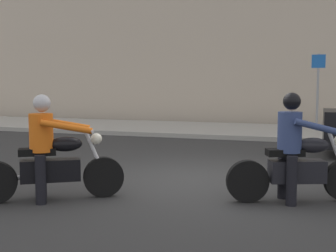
% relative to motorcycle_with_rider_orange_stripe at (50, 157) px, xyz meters
% --- Properties ---
extents(ground_plane, '(80.00, 80.00, 0.00)m').
position_rel_motorcycle_with_rider_orange_stripe_xyz_m(ground_plane, '(1.70, 1.94, -0.64)').
color(ground_plane, '#2C2C2C').
extents(sidewalk_slab, '(40.00, 4.40, 0.14)m').
position_rel_motorcycle_with_rider_orange_stripe_xyz_m(sidewalk_slab, '(1.70, 9.94, -0.57)').
color(sidewalk_slab, '#99968E').
rests_on(sidewalk_slab, ground_plane).
extents(motorcycle_with_rider_orange_stripe, '(1.85, 1.26, 1.55)m').
position_rel_motorcycle_with_rider_orange_stripe_xyz_m(motorcycle_with_rider_orange_stripe, '(0.00, 0.00, 0.00)').
color(motorcycle_with_rider_orange_stripe, black).
rests_on(motorcycle_with_rider_orange_stripe, ground_plane).
extents(motorcycle_with_rider_denim_blue, '(1.94, 0.95, 1.57)m').
position_rel_motorcycle_with_rider_orange_stripe_xyz_m(motorcycle_with_rider_denim_blue, '(3.40, 1.04, 0.01)').
color(motorcycle_with_rider_denim_blue, black).
rests_on(motorcycle_with_rider_denim_blue, ground_plane).
extents(street_sign_post, '(0.44, 0.08, 2.56)m').
position_rel_motorcycle_with_rider_orange_stripe_xyz_m(street_sign_post, '(3.70, 10.13, 1.05)').
color(street_sign_post, gray).
rests_on(street_sign_post, sidewalk_slab).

